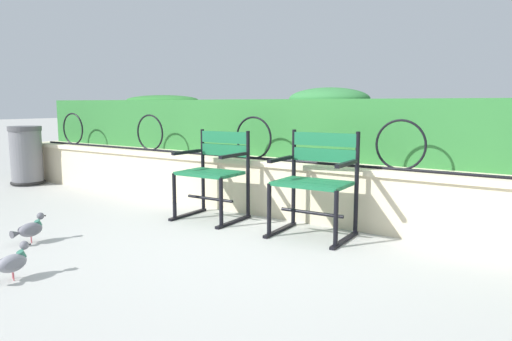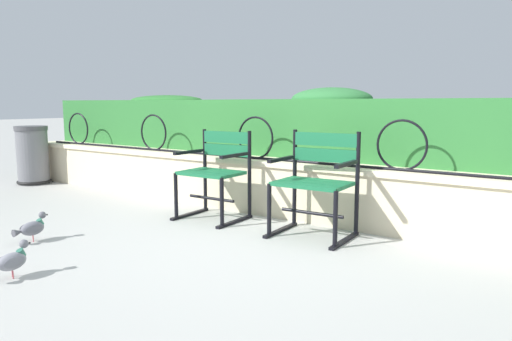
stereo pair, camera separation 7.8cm
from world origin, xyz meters
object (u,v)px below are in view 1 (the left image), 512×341
object	(u,v)px
park_chair_left	(215,170)
pigeon_near_chairs	(30,229)
park_chair_right	(316,179)
pigeon_far_side	(11,262)
trash_bin	(26,157)

from	to	relation	value
park_chair_left	pigeon_near_chairs	distance (m)	1.64
park_chair_right	pigeon_far_side	world-z (taller)	park_chair_right
pigeon_near_chairs	pigeon_far_side	xyz separation A→B (m)	(0.65, -0.50, 0.00)
park_chair_right	pigeon_far_side	xyz separation A→B (m)	(-1.08, -1.97, -0.35)
park_chair_left	pigeon_near_chairs	size ratio (longest dim) A/B	2.86
park_chair_right	pigeon_far_side	size ratio (longest dim) A/B	2.95
park_chair_right	pigeon_near_chairs	world-z (taller)	park_chair_right
trash_bin	park_chair_right	bearing A→B (deg)	-0.36
park_chair_left	pigeon_near_chairs	xyz separation A→B (m)	(-0.67, -1.45, -0.34)
park_chair_left	pigeon_far_side	bearing A→B (deg)	-90.62
pigeon_near_chairs	pigeon_far_side	world-z (taller)	same
pigeon_far_side	trash_bin	size ratio (longest dim) A/B	0.37
pigeon_near_chairs	park_chair_right	bearing A→B (deg)	40.40
pigeon_near_chairs	park_chair_left	bearing A→B (deg)	65.12
trash_bin	pigeon_near_chairs	bearing A→B (deg)	-30.03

